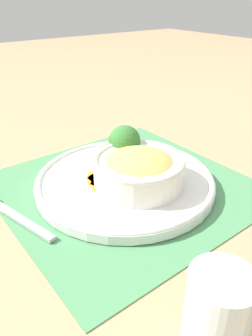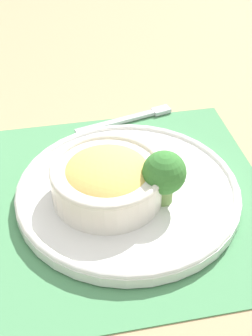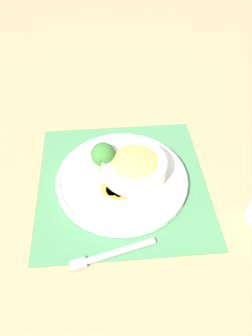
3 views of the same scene
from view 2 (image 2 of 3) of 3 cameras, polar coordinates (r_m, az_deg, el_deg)
The scene contains 9 objects.
ground_plane at distance 0.68m, azimuth 0.24°, elevation -3.78°, with size 4.00×4.00×0.00m, color tan.
placemat at distance 0.68m, azimuth 0.24°, elevation -3.66°, with size 0.43×0.42×0.00m.
plate at distance 0.67m, azimuth 0.25°, elevation -2.84°, with size 0.32×0.32×0.02m.
bowl at distance 0.64m, azimuth -2.28°, elevation -1.29°, with size 0.16×0.16×0.06m.
broccoli_floret at distance 0.62m, azimuth 4.68°, elevation -0.69°, with size 0.06×0.06×0.08m.
carrot_slice_near at distance 0.70m, azimuth 1.92°, elevation -0.23°, with size 0.05×0.05×0.01m.
carrot_slice_middle at distance 0.70m, azimuth 0.93°, elevation -0.01°, with size 0.05×0.05×0.01m.
carrot_slice_far at distance 0.70m, azimuth -0.11°, elevation 0.02°, with size 0.05×0.05×0.01m.
fork at distance 0.84m, azimuth 0.92°, elevation 6.18°, with size 0.06×0.18×0.01m.
Camera 2 is at (0.49, -0.09, 0.47)m, focal length 50.00 mm.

